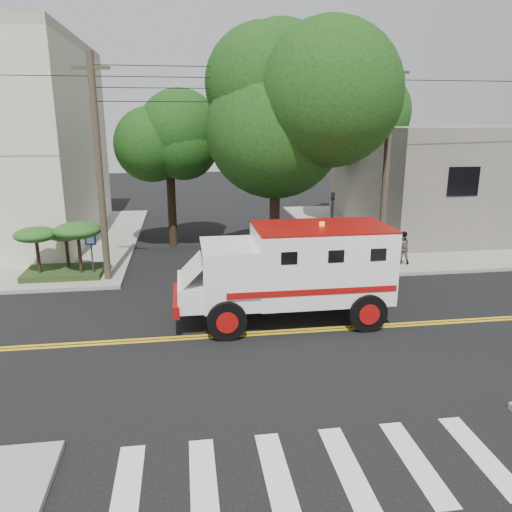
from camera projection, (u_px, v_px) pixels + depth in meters
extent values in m
plane|color=black|center=(264.00, 333.00, 15.81)|extent=(100.00, 100.00, 0.00)
cube|color=gray|center=(446.00, 228.00, 30.54)|extent=(17.00, 17.00, 0.15)
cube|color=#676458|center=(470.00, 177.00, 30.41)|extent=(14.00, 12.00, 6.00)
cylinder|color=#382D23|center=(99.00, 173.00, 19.55)|extent=(0.28, 0.28, 9.00)
cylinder|color=#382D23|center=(386.00, 168.00, 21.40)|extent=(0.28, 0.28, 9.00)
cylinder|color=black|center=(275.00, 193.00, 21.29)|extent=(0.44, 0.44, 7.00)
sphere|color=#13340E|center=(276.00, 108.00, 20.35)|extent=(5.32, 5.32, 5.32)
sphere|color=#13340E|center=(308.00, 92.00, 19.63)|extent=(4.56, 4.56, 4.56)
cylinder|color=black|center=(171.00, 193.00, 26.09)|extent=(0.44, 0.44, 5.60)
sphere|color=#13340E|center=(169.00, 138.00, 25.35)|extent=(3.92, 3.92, 3.92)
sphere|color=#13340E|center=(185.00, 130.00, 24.82)|extent=(3.36, 3.36, 3.36)
cylinder|color=black|center=(357.00, 177.00, 31.46)|extent=(0.44, 0.44, 5.95)
sphere|color=#13340E|center=(359.00, 129.00, 30.67)|extent=(4.20, 4.20, 4.20)
sphere|color=#13340E|center=(377.00, 121.00, 30.10)|extent=(3.60, 3.60, 3.60)
cylinder|color=#3F3F42|center=(331.00, 235.00, 21.20)|extent=(0.12, 0.12, 3.60)
imported|color=#3F3F42|center=(333.00, 203.00, 20.84)|extent=(0.15, 0.18, 0.90)
cylinder|color=#3F3F42|center=(92.00, 258.00, 20.59)|extent=(0.06, 0.06, 2.00)
cube|color=#0C33A5|center=(90.00, 240.00, 20.32)|extent=(0.45, 0.03, 0.45)
cube|color=#1E3314|center=(65.00, 272.00, 21.18)|extent=(3.20, 2.00, 0.24)
cylinder|color=black|center=(38.00, 255.00, 20.53)|extent=(0.14, 0.14, 1.52)
ellipsoid|color=#184D17|center=(36.00, 235.00, 20.31)|extent=(1.73, 1.73, 0.60)
cylinder|color=black|center=(67.00, 251.00, 21.36)|extent=(0.14, 0.14, 1.36)
ellipsoid|color=#184D17|center=(65.00, 234.00, 21.16)|extent=(1.55, 1.55, 0.54)
cylinder|color=black|center=(80.00, 253.00, 20.56)|extent=(0.14, 0.14, 1.68)
ellipsoid|color=#184D17|center=(78.00, 230.00, 20.31)|extent=(1.91, 1.91, 0.66)
cube|color=white|center=(321.00, 263.00, 16.52)|extent=(4.38, 2.59, 2.36)
cube|color=white|center=(230.00, 273.00, 16.16)|extent=(1.80, 2.47, 1.91)
cube|color=black|center=(202.00, 259.00, 15.90)|extent=(0.07, 1.91, 0.79)
cube|color=white|center=(194.00, 291.00, 16.14)|extent=(1.01, 2.25, 0.79)
cube|color=#950D0B|center=(177.00, 300.00, 16.14)|extent=(0.20, 2.41, 0.39)
cube|color=#950D0B|center=(322.00, 227.00, 16.20)|extent=(4.38, 2.59, 0.07)
cylinder|color=black|center=(227.00, 320.00, 15.23)|extent=(1.24, 0.36, 1.23)
cylinder|color=black|center=(220.00, 293.00, 17.63)|extent=(1.24, 0.36, 1.23)
cylinder|color=black|center=(367.00, 312.00, 15.86)|extent=(1.24, 0.36, 1.23)
cylinder|color=black|center=(343.00, 287.00, 18.25)|extent=(1.24, 0.36, 1.23)
imported|color=gray|center=(373.00, 250.00, 21.56)|extent=(0.71, 0.50, 1.86)
imported|color=gray|center=(402.00, 248.00, 22.67)|extent=(0.82, 0.69, 1.51)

